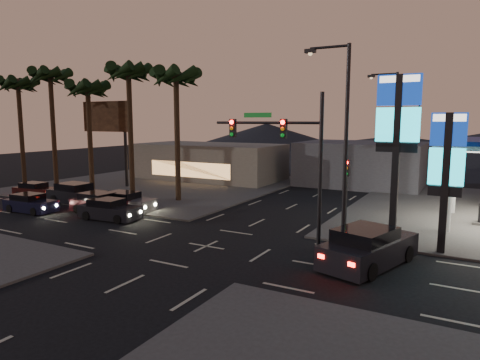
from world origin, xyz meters
The scene contains 26 objects.
ground centered at (0.00, 0.00, 0.00)m, with size 140.00×140.00×0.00m, color black.
corner_lot_nw centered at (-16.00, 16.00, 0.06)m, with size 24.00×24.00×0.12m, color #47443F.
pylon_sign_tall centered at (8.50, 5.50, 6.39)m, with size 2.20×0.35×9.00m.
pylon_sign_short centered at (11.00, 4.50, 4.66)m, with size 1.60×0.35×7.00m.
traffic_signal_mast centered at (3.76, 1.99, 5.23)m, with size 6.10×0.39×8.00m.
pedestal_signal centered at (5.50, 6.98, 2.92)m, with size 0.32×0.39×4.30m.
streetlight_near centered at (6.79, 1.00, 5.72)m, with size 2.14×0.25×10.00m.
streetlight_mid centered at (6.79, 14.00, 5.72)m, with size 2.14×0.25×10.00m.
streetlight_far centered at (6.79, 28.00, 5.72)m, with size 2.14×0.25×10.00m.
palm_a centered at (-9.00, 9.50, 9.43)m, with size 4.41×4.41×10.86m.
palm_b centered at (-14.00, 9.50, 9.97)m, with size 4.41×4.41×11.46m.
palm_c centered at (-19.00, 9.50, 8.88)m, with size 4.41×4.41×10.26m.
palm_d centered at (-24.00, 9.50, 10.15)m, with size 4.41×4.41×11.66m.
palm_e centered at (-29.00, 9.50, 9.61)m, with size 4.41×4.41×11.06m.
billboard centered at (-20.50, 13.00, 6.33)m, with size 6.00×0.30×8.50m.
building_far_west centered at (-14.00, 22.00, 2.00)m, with size 16.00×8.00×4.00m, color #726B5B.
building_far_mid centered at (2.00, 26.00, 2.20)m, with size 12.00×9.00×4.40m, color #4C4C51.
hill_left centered at (-25.00, 60.00, 3.00)m, with size 40.00×40.00×6.00m, color black.
hill_center centered at (0.00, 60.00, 2.00)m, with size 60.00×60.00×4.00m, color black.
car_lane_a_front centered at (-9.17, 2.07, 0.64)m, with size 4.37×2.09×1.39m.
car_lane_a_mid centered at (-11.24, 3.13, 0.68)m, with size 4.58×2.05×1.47m.
car_lane_a_rear centered at (-15.98, 1.00, 0.62)m, with size 4.16×1.91×1.33m.
car_lane_b_front centered at (-10.01, 4.47, 0.67)m, with size 4.52×2.13×1.44m.
car_lane_b_mid centered at (-15.62, 4.84, 0.76)m, with size 5.05×2.16×1.64m.
car_lane_b_rear centered at (-20.93, 4.99, 0.60)m, with size 4.11×2.02×1.30m.
suv_station centered at (8.16, 1.06, 0.84)m, with size 3.74×5.82×1.81m.
Camera 1 is at (12.19, -18.36, 6.63)m, focal length 32.00 mm.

